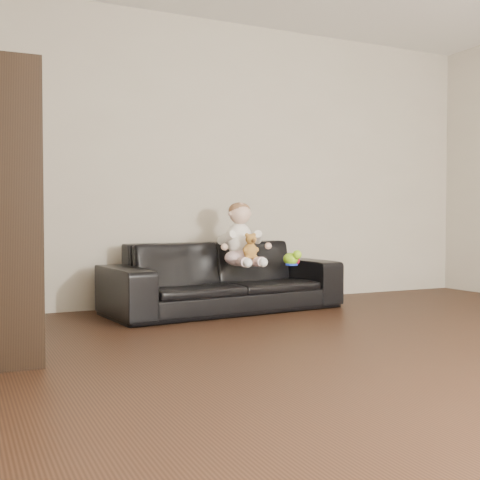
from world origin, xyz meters
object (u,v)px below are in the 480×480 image
toy_blue_disc (292,264)px  toy_green (291,259)px  cabinet (0,214)px  teddy_bear (250,247)px  sofa (224,277)px  toy_rattle (296,261)px  baby (241,238)px

toy_blue_disc → toy_green: bearing=69.6°
cabinet → teddy_bear: bearing=25.7°
sofa → toy_blue_disc: sofa is taller
cabinet → toy_blue_disc: cabinet is taller
toy_rattle → toy_blue_disc: toy_rattle is taller
baby → toy_rattle: bearing=0.5°
teddy_bear → toy_rattle: teddy_bear is taller
sofa → toy_rattle: size_ratio=27.24×
sofa → toy_rattle: bearing=-20.3°
baby → teddy_bear: baby is taller
baby → toy_blue_disc: 0.50m
cabinet → teddy_bear: size_ratio=7.62×
cabinet → toy_rattle: bearing=23.7°
sofa → teddy_bear: 0.40m
sofa → cabinet: 2.20m
teddy_bear → toy_blue_disc: bearing=5.3°
teddy_bear → toy_blue_disc: 0.47m
sofa → toy_blue_disc: (0.55, -0.19, 0.10)m
baby → toy_green: 0.49m
toy_green → teddy_bear: bearing=-164.7°
baby → toy_green: (0.46, -0.04, -0.18)m
toy_rattle → baby: bearing=175.1°
cabinet → baby: 2.19m
baby → toy_rattle: size_ratio=7.33×
toy_blue_disc → toy_rattle: bearing=31.7°
toy_blue_disc → baby: bearing=169.4°
toy_rattle → toy_blue_disc: size_ratio=0.70×
sofa → teddy_bear: bearing=-72.8°
sofa → baby: (0.11, -0.11, 0.33)m
cabinet → baby: (1.93, 1.01, -0.19)m
toy_rattle → toy_blue_disc: (-0.06, -0.04, -0.03)m
teddy_bear → toy_green: (0.45, 0.12, -0.12)m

